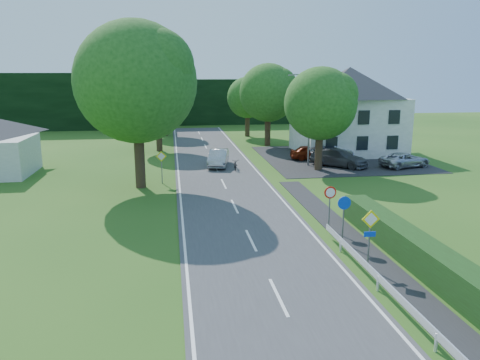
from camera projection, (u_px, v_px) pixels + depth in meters
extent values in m
cube|color=#3C3C3E|center=(231.00, 198.00, 30.68)|extent=(7.00, 80.00, 0.04)
cube|color=black|center=(469.00, 348.00, 14.03)|extent=(1.50, 44.00, 0.04)
cube|color=black|center=(337.00, 158.00, 44.91)|extent=(14.00, 16.00, 0.04)
cube|color=white|center=(181.00, 200.00, 30.21)|extent=(0.12, 80.00, 0.01)
cube|color=white|center=(279.00, 196.00, 31.13)|extent=(0.12, 80.00, 0.01)
cube|color=black|center=(244.00, 101.00, 75.37)|extent=(30.00, 5.00, 7.00)
cube|color=silver|center=(347.00, 126.00, 47.46)|extent=(10.00, 8.00, 5.60)
pyramid|color=#2A2B30|center=(349.00, 82.00, 46.49)|extent=(10.60, 8.40, 3.00)
cylinder|color=slate|center=(309.00, 120.00, 40.58)|extent=(0.16, 0.16, 8.00)
cylinder|color=slate|center=(302.00, 74.00, 39.59)|extent=(1.70, 0.10, 0.10)
cube|color=slate|center=(291.00, 75.00, 39.47)|extent=(0.50, 0.18, 0.12)
cylinder|color=slate|center=(369.00, 242.00, 19.45)|extent=(0.07, 0.07, 2.40)
cube|color=#FFEE0D|center=(371.00, 219.00, 19.20)|extent=(0.78, 0.04, 0.78)
cube|color=white|center=(371.00, 219.00, 19.20)|extent=(0.57, 0.05, 0.57)
cube|color=#0D3CC8|center=(370.00, 234.00, 19.34)|extent=(0.50, 0.04, 0.22)
cylinder|color=slate|center=(343.00, 222.00, 22.37)|extent=(0.07, 0.07, 2.20)
cylinder|color=#0D3CC8|center=(344.00, 203.00, 22.12)|extent=(0.64, 0.04, 0.64)
cylinder|color=slate|center=(329.00, 210.00, 24.29)|extent=(0.07, 0.07, 2.20)
cylinder|color=red|center=(330.00, 192.00, 24.05)|extent=(0.64, 0.04, 0.64)
cylinder|color=white|center=(330.00, 193.00, 24.03)|extent=(0.48, 0.04, 0.48)
cylinder|color=slate|center=(162.00, 169.00, 34.62)|extent=(0.07, 0.07, 2.20)
cube|color=#FFEE0D|center=(161.00, 156.00, 34.37)|extent=(0.78, 0.04, 0.78)
cube|color=white|center=(161.00, 156.00, 34.37)|extent=(0.57, 0.05, 0.57)
imported|color=#9E9FA3|center=(218.00, 158.00, 40.92)|extent=(2.38, 4.66, 1.46)
imported|color=black|center=(235.00, 164.00, 39.54)|extent=(0.78, 1.79, 0.91)
imported|color=maroon|center=(311.00, 152.00, 44.03)|extent=(4.08, 1.90, 1.35)
imported|color=#A3A2A6|center=(329.00, 151.00, 44.32)|extent=(4.60, 1.87, 1.48)
imported|color=#47464B|center=(339.00, 158.00, 40.91)|extent=(5.17, 5.09, 1.50)
imported|color=#BABAC2|center=(405.00, 160.00, 40.55)|extent=(4.89, 3.15, 1.25)
imported|color=#AA0D2B|center=(312.00, 145.00, 46.33)|extent=(2.27, 2.32, 2.02)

